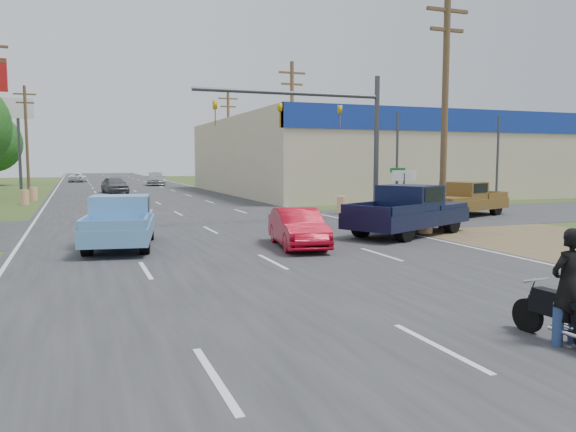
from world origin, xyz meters
name	(u,v)px	position (x,y,z in m)	size (l,w,h in m)	color
ground	(439,348)	(0.00, 0.00, 0.00)	(200.00, 200.00, 0.00)	#2E4A1D
main_road	(145,196)	(0.00, 40.00, 0.01)	(15.00, 180.00, 0.02)	#2D2D30
cross_road	(201,225)	(0.00, 18.00, 0.01)	(120.00, 10.00, 0.02)	#2D2D30
dirt_verge	(520,236)	(11.00, 10.00, 0.01)	(8.00, 18.00, 0.01)	brown
big_box_store	(467,157)	(32.00, 39.93, 3.31)	(50.00, 28.10, 6.60)	#B7A88C
utility_pole_1	(445,105)	(9.50, 13.00, 5.32)	(2.00, 0.28, 10.00)	#4C3823
utility_pole_2	(292,128)	(9.50, 31.00, 5.32)	(2.00, 0.28, 10.00)	#4C3823
utility_pole_3	(228,137)	(9.50, 49.00, 5.32)	(2.00, 0.28, 10.00)	#4C3823
utility_pole_6	(26,136)	(-9.50, 52.00, 5.32)	(2.00, 0.28, 10.00)	#4C3823
tree_3	(463,141)	(55.00, 70.00, 6.19)	(8.40, 8.40, 10.40)	#422D19
tree_5	(271,145)	(30.00, 95.00, 5.88)	(7.98, 7.98, 9.88)	#422D19
barrel_0	(426,221)	(8.00, 12.00, 0.50)	(0.56, 0.56, 1.00)	orange
barrel_1	(342,205)	(8.40, 20.50, 0.50)	(0.56, 0.56, 1.00)	orange
barrel_2	(25,197)	(-8.50, 34.00, 0.50)	(0.56, 0.56, 1.00)	orange
barrel_3	(34,194)	(-8.20, 38.00, 0.50)	(0.56, 0.56, 1.00)	orange
pole_sign_left_far	(18,118)	(-10.50, 56.00, 7.17)	(3.00, 0.35, 9.20)	#3F3F44
lane_sign	(404,185)	(8.20, 14.00, 1.90)	(1.20, 0.08, 2.52)	#3F3F44
street_name_sign	(397,189)	(8.80, 15.50, 1.61)	(0.80, 0.08, 2.61)	#3F3F44
signal_mast	(326,121)	(5.82, 17.00, 4.80)	(9.12, 0.40, 7.00)	#3F3F44
red_convertible	(298,228)	(1.73, 10.32, 0.66)	(1.40, 4.00, 1.32)	maroon
motorcycle	(568,320)	(1.97, -0.65, 0.43)	(0.59, 1.91, 0.97)	black
rider	(568,291)	(1.97, -0.61, 0.90)	(0.66, 0.43, 1.80)	black
blue_pickup	(121,221)	(-3.88, 12.61, 0.90)	(2.91, 5.61, 1.77)	black
navy_pickup	(410,210)	(7.13, 11.84, 1.00)	(6.37, 4.69, 1.98)	black
brown_pickup	(463,199)	(13.89, 17.19, 0.92)	(5.90, 3.90, 1.83)	black
distant_car_grey	(115,185)	(-2.00, 45.42, 0.76)	(1.80, 4.46, 1.52)	#59595E
distant_car_silver	(156,179)	(3.63, 60.56, 0.76)	(2.14, 5.27, 1.53)	#A7A8AC
distant_car_white	(78,178)	(-4.98, 74.73, 0.61)	(2.02, 4.38, 1.22)	white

